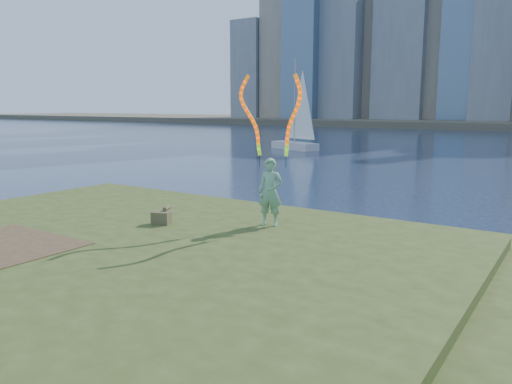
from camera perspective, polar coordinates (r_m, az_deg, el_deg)
The scene contains 5 objects.
ground at distance 12.54m, azimuth -9.82°, elevation -8.02°, with size 320.00×320.00×0.00m, color #192640.
grassy_knoll at distance 10.98m, azimuth -18.23°, elevation -9.12°, with size 20.00×18.00×0.80m.
woman_with_ribbons at distance 12.52m, azimuth 1.73°, elevation 2.42°, with size 2.01×0.71×4.09m.
canvas_bag at distance 13.09m, azimuth -10.73°, elevation -2.84°, with size 0.53×0.60×0.43m.
sailboat at distance 44.34m, azimuth 4.66°, elevation 6.60°, with size 5.12×3.29×7.87m.
Camera 1 is at (8.29, -8.60, 3.81)m, focal length 35.00 mm.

